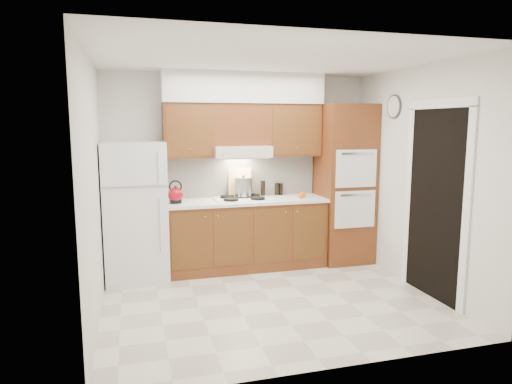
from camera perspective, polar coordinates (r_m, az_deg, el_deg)
floor at (r=5.20m, az=1.86°, el=-13.34°), size 3.60×3.60×0.00m
ceiling at (r=4.87m, az=2.02°, el=16.35°), size 3.60×3.60×0.00m
wall_back at (r=6.31m, az=-2.13°, el=2.73°), size 3.60×0.02×2.60m
wall_left at (r=4.66m, az=-19.68°, el=0.18°), size 0.02×3.00×2.60m
wall_right at (r=5.67m, az=19.59°, el=1.58°), size 0.02×3.00×2.60m
fridge at (r=5.85m, az=-14.81°, el=-2.37°), size 0.75×0.72×1.72m
base_cabinets at (r=6.17m, az=-1.21°, el=-5.42°), size 2.11×0.60×0.90m
countertop at (r=6.06m, az=-1.21°, el=-1.12°), size 2.13×0.62×0.04m
backsplash at (r=6.31m, az=-1.87°, el=2.00°), size 2.11×0.03×0.56m
oven_cabinet at (r=6.51m, az=10.98°, el=0.99°), size 0.70×0.65×2.20m
upper_cab_left at (r=5.99m, az=-8.52°, el=7.61°), size 0.63×0.33×0.70m
upper_cab_right at (r=6.32m, az=4.57°, el=7.72°), size 0.73×0.33×0.70m
range_hood at (r=6.06m, az=-1.88°, el=5.10°), size 0.75×0.45×0.15m
upper_cab_over_hood at (r=6.11m, az=-2.03°, el=8.41°), size 0.75×0.33×0.55m
soffit at (r=6.12m, az=-1.56°, el=12.87°), size 2.13×0.36×0.40m
cooktop at (r=6.07m, az=-1.71°, el=-0.87°), size 0.74×0.50×0.01m
doorway at (r=5.41m, az=21.47°, el=-1.49°), size 0.02×0.90×2.10m
wall_clock at (r=6.09m, az=16.88°, el=10.18°), size 0.02×0.30×0.30m
kettle at (r=5.84m, az=-10.01°, el=-0.37°), size 0.23×0.23×0.19m
cutting_board at (r=6.23m, az=-2.04°, el=1.17°), size 0.32×0.18×0.41m
stock_pot at (r=6.17m, az=-1.57°, el=0.65°), size 0.29×0.29×0.24m
condiment_a at (r=6.30m, az=0.87°, el=0.44°), size 0.06×0.06×0.22m
condiment_b at (r=6.45m, az=3.13°, el=0.37°), size 0.06×0.06×0.16m
condiment_c at (r=6.43m, az=2.65°, el=0.37°), size 0.06×0.06×0.17m
orange_near at (r=6.18m, az=5.66°, el=-0.44°), size 0.09×0.09×0.08m
orange_far at (r=6.29m, az=5.88°, el=-0.29°), size 0.10×0.10×0.08m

